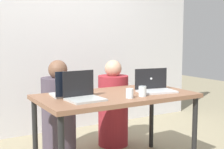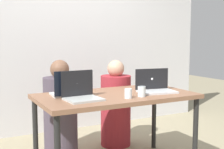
% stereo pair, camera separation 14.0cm
% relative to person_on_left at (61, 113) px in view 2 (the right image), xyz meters
% --- Properties ---
extents(back_wall, '(4.50, 0.10, 2.37)m').
position_rel_person_on_left_xyz_m(back_wall, '(0.34, 0.93, 0.72)').
color(back_wall, silver).
rests_on(back_wall, ground).
extents(desk, '(1.49, 0.79, 0.75)m').
position_rel_person_on_left_xyz_m(desk, '(0.34, -0.64, 0.22)').
color(desk, brown).
rests_on(desk, ground).
extents(person_on_left, '(0.44, 0.44, 1.05)m').
position_rel_person_on_left_xyz_m(person_on_left, '(0.00, 0.00, 0.00)').
color(person_on_left, '#4A404D').
rests_on(person_on_left, ground).
extents(person_on_right, '(0.44, 0.44, 1.03)m').
position_rel_person_on_left_xyz_m(person_on_right, '(0.69, 0.00, -0.01)').
color(person_on_right, maroon).
rests_on(person_on_right, ground).
extents(laptop_back_left, '(0.38, 0.30, 0.24)m').
position_rel_person_on_left_xyz_m(laptop_back_left, '(-0.06, -0.52, 0.34)').
color(laptop_back_left, silver).
rests_on(laptop_back_left, desk).
extents(laptop_front_left, '(0.31, 0.30, 0.25)m').
position_rel_person_on_left_xyz_m(laptop_front_left, '(-0.05, -0.73, 0.34)').
color(laptop_front_left, '#B4B9B6').
rests_on(laptop_front_left, desk).
extents(laptop_front_right, '(0.39, 0.29, 0.23)m').
position_rel_person_on_left_xyz_m(laptop_front_right, '(0.74, -0.72, 0.34)').
color(laptop_front_right, silver).
rests_on(laptop_front_right, desk).
extents(water_glass_center, '(0.07, 0.07, 0.09)m').
position_rel_person_on_left_xyz_m(water_glass_center, '(0.34, -0.87, 0.32)').
color(water_glass_center, white).
rests_on(water_glass_center, desk).
extents(water_glass_right, '(0.07, 0.07, 0.09)m').
position_rel_person_on_left_xyz_m(water_glass_right, '(0.49, -0.86, 0.33)').
color(water_glass_right, silver).
rests_on(water_glass_right, desk).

